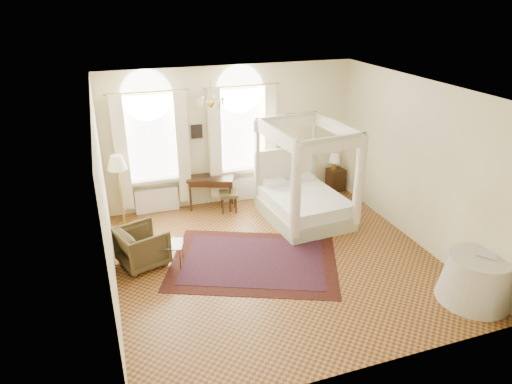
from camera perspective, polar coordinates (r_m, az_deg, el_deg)
The scene contains 18 objects.
ground at distance 9.01m, azimuth 2.59°, elevation -8.45°, with size 6.00×6.00×0.00m, color olive.
room_walls at distance 8.13m, azimuth 2.85°, elevation 3.45°, with size 6.00×6.00×6.00m.
window_left at distance 10.52m, azimuth -12.81°, elevation 4.83°, with size 1.62×0.27×3.29m.
window_right at distance 10.91m, azimuth -1.79°, elevation 6.11°, with size 1.62×0.27×3.29m.
chandelier at distance 8.70m, azimuth -5.63°, elevation 11.11°, with size 0.51×0.45×0.50m.
wall_pictures at distance 10.86m, azimuth -2.55°, elevation 8.22°, with size 2.54×0.03×0.39m.
canopy_bed at distance 10.35m, azimuth 6.10°, elevation -0.88°, with size 1.84×2.19×2.22m.
nightstand at distance 12.11m, azimuth 9.91°, elevation 1.54°, with size 0.40×0.37×0.58m, color #331D0E.
nightstand_lamp at distance 11.90m, azimuth 9.78°, elevation 4.12°, with size 0.30×0.30×0.43m.
writing_desk at distance 10.83m, azimuth -5.65°, elevation 1.32°, with size 1.19×0.91×0.80m.
laptop at distance 10.65m, azimuth -5.85°, elevation 1.66°, with size 0.30×0.20×0.02m, color black.
stool at distance 10.75m, azimuth -3.43°, elevation -0.43°, with size 0.48×0.48×0.48m.
armchair at distance 8.94m, azimuth -14.00°, elevation -6.63°, with size 0.82×0.84×0.77m, color #41341C.
coffee_table at distance 8.83m, azimuth -11.23°, elevation -6.58°, with size 0.76×0.63×0.45m.
floor_lamp at distance 10.13m, azimuth -16.97°, elevation 3.09°, with size 0.42×0.42×1.64m.
oriental_rug at distance 8.94m, azimuth -0.27°, elevation -8.63°, with size 3.82×3.35×0.01m.
side_table at distance 8.58m, azimuth 25.80°, elevation -9.74°, with size 1.21×1.21×0.82m.
book at distance 8.36m, azimuth 26.81°, elevation -7.38°, with size 0.22×0.29×0.03m, color black.
Camera 1 is at (-2.85, -7.07, 4.80)m, focal length 32.00 mm.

